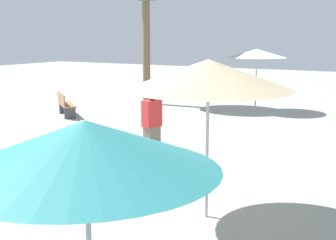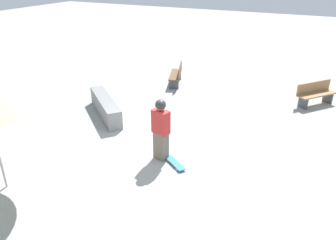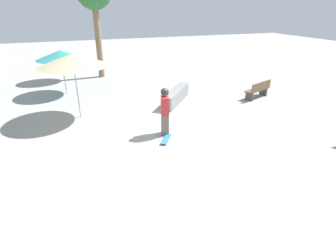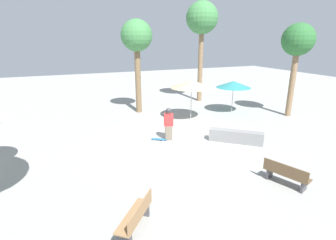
# 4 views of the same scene
# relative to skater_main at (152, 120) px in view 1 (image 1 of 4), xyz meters

# --- Properties ---
(ground_plane) EXTENTS (60.00, 60.00, 0.00)m
(ground_plane) POSITION_rel_skater_main_xyz_m (-0.23, 0.59, -0.93)
(ground_plane) COLOR #9E9E99
(skater_main) EXTENTS (0.51, 0.36, 1.72)m
(skater_main) POSITION_rel_skater_main_xyz_m (0.00, 0.00, 0.00)
(skater_main) COLOR #726656
(skater_main) RESTS_ON ground_plane
(skateboard) EXTENTS (0.77, 0.62, 0.07)m
(skateboard) POSITION_rel_skater_main_xyz_m (0.48, -0.13, -0.87)
(skateboard) COLOR teal
(skateboard) RESTS_ON ground_plane
(concrete_ledge) EXTENTS (2.33, 2.08, 0.63)m
(concrete_ledge) POSITION_rel_skater_main_xyz_m (-3.02, 1.64, -0.61)
(concrete_ledge) COLOR gray
(concrete_ledge) RESTS_ON ground_plane
(bench_near) EXTENTS (1.35, 1.52, 0.85)m
(bench_near) POSITION_rel_skater_main_xyz_m (3.42, 5.87, -0.50)
(bench_near) COLOR #47474C
(bench_near) RESTS_ON ground_plane
(shade_umbrella_cream) EXTENTS (2.29, 2.29, 2.40)m
(shade_umbrella_cream) POSITION_rel_skater_main_xyz_m (8.14, 0.28, 1.31)
(shade_umbrella_cream) COLOR #B7B7BC
(shade_umbrella_cream) RESTS_ON ground_plane
(shade_umbrella_teal) EXTENTS (2.41, 2.41, 2.23)m
(shade_umbrella_teal) POSITION_rel_skater_main_xyz_m (-6.28, -3.25, 1.08)
(shade_umbrella_teal) COLOR #B7B7BC
(shade_umbrella_teal) RESTS_ON ground_plane
(shade_umbrella_tan) EXTENTS (2.68, 2.68, 2.59)m
(shade_umbrella_tan) POSITION_rel_skater_main_xyz_m (-2.72, -2.75, 1.42)
(shade_umbrella_tan) COLOR #B7B7BC
(shade_umbrella_tan) RESTS_ON ground_plane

